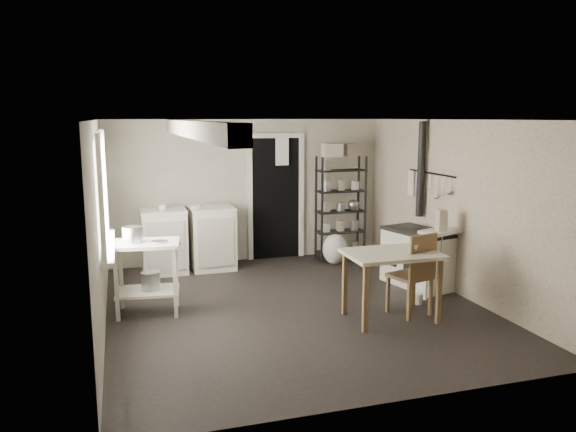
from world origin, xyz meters
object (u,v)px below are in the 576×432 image
object	(u,v)px
shelf_rack	(341,202)
flour_sack	(335,249)
base_cabinets	(188,241)
stockpot	(133,237)
chair	(410,275)
stove	(418,255)
prep_table	(148,281)
work_table	(391,288)

from	to	relation	value
shelf_rack	flour_sack	xyz separation A→B (m)	(-0.23, -0.35, -0.71)
base_cabinets	stockpot	bearing A→B (deg)	-116.73
shelf_rack	chair	size ratio (longest dim) A/B	1.69
stove	prep_table	bearing A→B (deg)	167.68
base_cabinets	work_table	world-z (taller)	base_cabinets
prep_table	chair	distance (m)	3.13
work_table	chair	world-z (taller)	chair
base_cabinets	work_table	xyz separation A→B (m)	(1.99, -2.83, -0.08)
stockpot	prep_table	bearing A→B (deg)	-11.73
flour_sack	shelf_rack	bearing A→B (deg)	56.45
base_cabinets	flour_sack	bearing A→B (deg)	-8.58
stockpot	shelf_rack	distance (m)	3.84
prep_table	stockpot	bearing A→B (deg)	168.27
base_cabinets	stove	size ratio (longest dim) A/B	1.46
shelf_rack	stove	world-z (taller)	shelf_rack
prep_table	shelf_rack	size ratio (longest dim) A/B	0.52
shelf_rack	chair	distance (m)	2.83
stove	flour_sack	distance (m)	1.60
base_cabinets	shelf_rack	xyz separation A→B (m)	(2.52, 0.05, 0.49)
work_table	chair	bearing A→B (deg)	17.83
stove	flour_sack	xyz separation A→B (m)	(-0.68, 1.43, -0.20)
stove	work_table	distance (m)	1.47
stove	stockpot	bearing A→B (deg)	167.19
work_table	flour_sack	world-z (taller)	work_table
stove	flour_sack	world-z (taller)	stove
stove	chair	bearing A→B (deg)	-137.99
work_table	flour_sack	xyz separation A→B (m)	(0.30, 2.52, -0.14)
stockpot	chair	size ratio (longest dim) A/B	0.25
stockpot	flour_sack	xyz separation A→B (m)	(3.14, 1.47, -0.70)
chair	prep_table	bearing A→B (deg)	146.81
prep_table	work_table	xyz separation A→B (m)	(2.69, -1.02, -0.02)
base_cabinets	work_table	distance (m)	3.46
base_cabinets	chair	bearing A→B (deg)	-51.21
stove	flour_sack	size ratio (longest dim) A/B	2.09
prep_table	stockpot	xyz separation A→B (m)	(-0.14, 0.03, 0.54)
work_table	flour_sack	distance (m)	2.55
stove	base_cabinets	bearing A→B (deg)	136.28
stockpot	stove	world-z (taller)	stockpot
stockpot	stove	xyz separation A→B (m)	(3.82, 0.04, -0.50)
stockpot	flour_sack	world-z (taller)	stockpot
shelf_rack	work_table	distance (m)	2.98
stockpot	work_table	size ratio (longest dim) A/B	0.24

